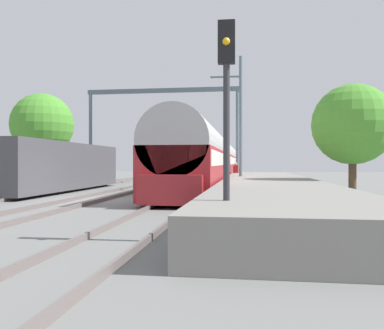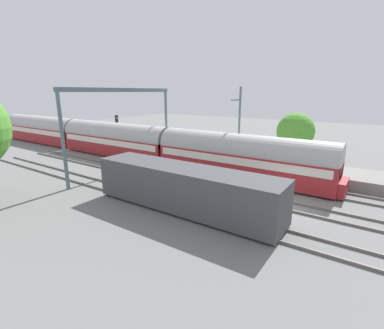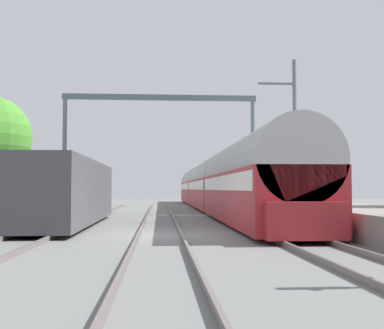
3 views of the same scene
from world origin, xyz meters
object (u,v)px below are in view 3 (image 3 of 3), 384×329
object	(u,v)px
freight_car	(66,192)
catenary_gantry	(160,128)
passenger_train	(213,184)
person_crossing	(254,198)
railway_signal_far	(234,172)

from	to	relation	value
freight_car	catenary_gantry	xyz separation A→B (m)	(4.20, 10.00, 4.18)
passenger_train	catenary_gantry	world-z (taller)	catenary_gantry
freight_car	person_crossing	distance (m)	13.78
passenger_train	person_crossing	distance (m)	7.43
passenger_train	railway_signal_far	size ratio (longest dim) A/B	10.59
passenger_train	person_crossing	bearing A→B (deg)	-75.15
railway_signal_far	catenary_gantry	distance (m)	10.47
person_crossing	railway_signal_far	bearing A→B (deg)	-83.06
person_crossing	catenary_gantry	world-z (taller)	catenary_gantry
passenger_train	railway_signal_far	distance (m)	2.82
passenger_train	railway_signal_far	xyz separation A→B (m)	(1.92, 1.79, 1.03)
railway_signal_far	catenary_gantry	xyz separation A→B (m)	(-6.12, -8.07, 2.66)
person_crossing	catenary_gantry	distance (m)	7.70
passenger_train	person_crossing	xyz separation A→B (m)	(1.89, -7.13, -0.94)
person_crossing	catenary_gantry	bearing A→B (deg)	-0.83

